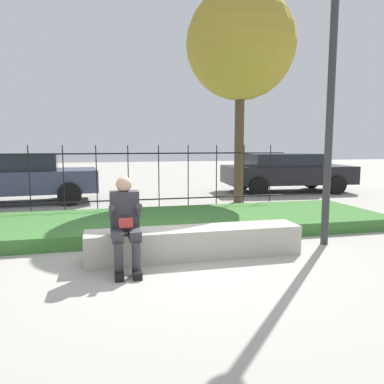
% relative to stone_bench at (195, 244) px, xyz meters
% --- Properties ---
extents(ground_plane, '(60.00, 60.00, 0.00)m').
position_rel_stone_bench_xyz_m(ground_plane, '(-0.33, 0.00, -0.19)').
color(ground_plane, '#A8A399').
extents(stone_bench, '(3.17, 0.55, 0.43)m').
position_rel_stone_bench_xyz_m(stone_bench, '(0.00, 0.00, 0.00)').
color(stone_bench, '#B7B2A3').
rests_on(stone_bench, ground_plane).
extents(person_seated_reader, '(0.42, 0.73, 1.23)m').
position_rel_stone_bench_xyz_m(person_seated_reader, '(-1.03, -0.31, 0.48)').
color(person_seated_reader, black).
rests_on(person_seated_reader, ground_plane).
extents(grass_berm, '(9.30, 2.52, 0.23)m').
position_rel_stone_bench_xyz_m(grass_berm, '(-0.33, 1.96, -0.08)').
color(grass_berm, '#3D7533').
rests_on(grass_berm, ground_plane).
extents(iron_fence, '(7.30, 0.03, 1.63)m').
position_rel_stone_bench_xyz_m(iron_fence, '(-0.33, 3.73, 0.67)').
color(iron_fence, black).
rests_on(iron_fence, ground_plane).
extents(car_parked_left, '(4.19, 2.22, 1.39)m').
position_rel_stone_bench_xyz_m(car_parked_left, '(-3.53, 6.04, 0.55)').
color(car_parked_left, '#383D56').
rests_on(car_parked_left, ground_plane).
extents(car_parked_right, '(4.49, 2.23, 1.33)m').
position_rel_stone_bench_xyz_m(car_parked_right, '(4.94, 6.61, 0.53)').
color(car_parked_right, black).
rests_on(car_parked_right, ground_plane).
extents(street_lamp, '(0.28, 0.28, 4.16)m').
position_rel_stone_bench_xyz_m(street_lamp, '(2.26, 0.17, 2.35)').
color(street_lamp, '#2D2D30').
rests_on(street_lamp, ground_plane).
extents(tree_behind_fence, '(2.99, 2.99, 5.85)m').
position_rel_stone_bench_xyz_m(tree_behind_fence, '(2.49, 4.79, 4.14)').
color(tree_behind_fence, '#4C3D28').
rests_on(tree_behind_fence, ground_plane).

